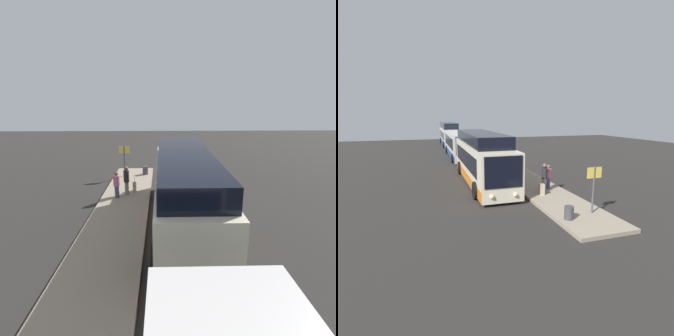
{
  "view_description": "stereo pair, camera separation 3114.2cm",
  "coord_description": "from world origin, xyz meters",
  "views": [
    {
      "loc": [
        -12.31,
        0.85,
        6.02
      ],
      "look_at": [
        3.45,
        0.45,
        1.9
      ],
      "focal_mm": 28.0,
      "sensor_mm": 36.0,
      "label": 1
    },
    {
      "loc": [
        18.41,
        -4.18,
        5.06
      ],
      "look_at": [
        3.45,
        0.45,
        1.9
      ],
      "focal_mm": 28.0,
      "sensor_mm": 36.0,
      "label": 2
    }
  ],
  "objects": [
    {
      "name": "ground",
      "position": [
        0.0,
        0.0,
        0.0
      ],
      "size": [
        80.0,
        80.0,
        0.0
      ],
      "primitive_type": "plane",
      "color": "#2B2826"
    },
    {
      "name": "bus_lead",
      "position": [
        -0.77,
        -0.15,
        1.72
      ],
      "size": [
        11.39,
        2.79,
        3.79
      ],
      "color": "beige",
      "rests_on": "ground"
    },
    {
      "name": "suitcase",
      "position": [
        4.0,
        2.62,
        0.54
      ],
      "size": [
        0.47,
        0.22,
        0.94
      ],
      "color": "beige",
      "rests_on": "platform"
    },
    {
      "name": "platform",
      "position": [
        0.0,
        3.09,
        0.09
      ],
      "size": [
        20.0,
        2.98,
        0.19
      ],
      "color": "gray",
      "rests_on": "ground"
    },
    {
      "name": "passenger_boarding",
      "position": [
        3.42,
        3.06,
        1.21
      ],
      "size": [
        0.38,
        0.38,
        1.84
      ],
      "rotation": [
        0.0,
        0.0,
        1.46
      ],
      "color": "gray",
      "rests_on": "platform"
    },
    {
      "name": "trash_bin",
      "position": [
        8.05,
        2.16,
        0.51
      ],
      "size": [
        0.44,
        0.44,
        0.65
      ],
      "color": "#3F3F44",
      "rests_on": "platform"
    },
    {
      "name": "sign_post",
      "position": [
        7.64,
        3.74,
        1.76
      ],
      "size": [
        0.1,
        0.8,
        2.41
      ],
      "color": "#4C4C51",
      "rests_on": "platform"
    },
    {
      "name": "passenger_waiting",
      "position": [
        2.91,
        3.59,
        1.07
      ],
      "size": [
        0.47,
        0.47,
        1.65
      ],
      "rotation": [
        0.0,
        0.0,
        -1.33
      ],
      "color": "#4C476B",
      "rests_on": "platform"
    }
  ]
}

